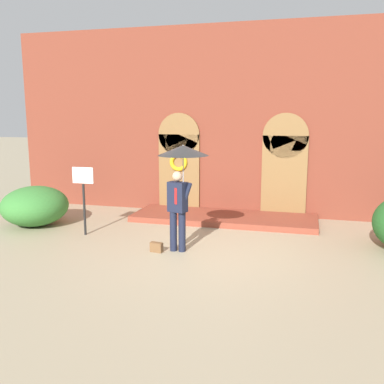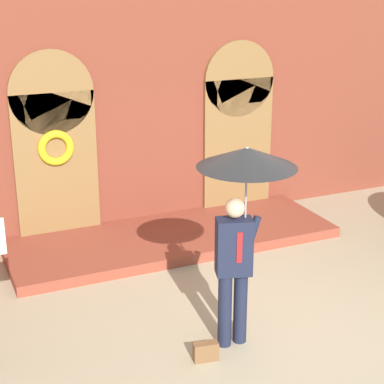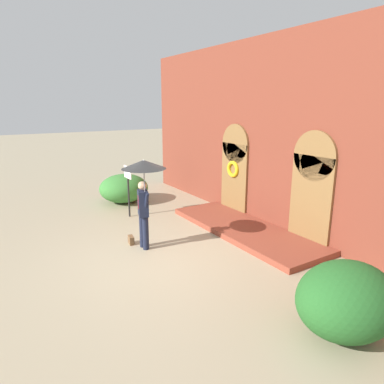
% 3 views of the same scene
% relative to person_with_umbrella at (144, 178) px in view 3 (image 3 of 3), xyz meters
% --- Properties ---
extents(ground_plane, '(80.00, 80.00, 0.00)m').
position_rel_person_with_umbrella_xyz_m(ground_plane, '(0.37, -0.04, -1.91)').
color(ground_plane, tan).
extents(building_facade, '(14.00, 2.30, 5.60)m').
position_rel_person_with_umbrella_xyz_m(building_facade, '(0.37, 4.11, 0.77)').
color(building_facade, brown).
rests_on(building_facade, ground).
extents(person_with_umbrella, '(1.10, 1.10, 2.36)m').
position_rel_person_with_umbrella_xyz_m(person_with_umbrella, '(0.00, 0.00, 0.00)').
color(person_with_umbrella, '#191E33').
rests_on(person_with_umbrella, ground).
extents(handbag, '(0.30, 0.17, 0.22)m').
position_rel_person_with_umbrella_xyz_m(handbag, '(-0.53, -0.20, -1.80)').
color(handbag, brown).
rests_on(handbag, ground).
extents(sign_post, '(0.56, 0.06, 1.72)m').
position_rel_person_with_umbrella_xyz_m(sign_post, '(-2.74, 0.64, -0.75)').
color(sign_post, black).
rests_on(sign_post, ground).
extents(shrub_left, '(1.77, 1.86, 1.08)m').
position_rel_person_with_umbrella_xyz_m(shrub_left, '(-4.53, 1.14, -1.37)').
color(shrub_left, '#387A33').
rests_on(shrub_left, ground).
extents(shrub_right, '(1.47, 1.74, 1.24)m').
position_rel_person_with_umbrella_xyz_m(shrub_right, '(4.82, 1.36, -1.29)').
color(shrub_right, '#235B23').
rests_on(shrub_right, ground).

